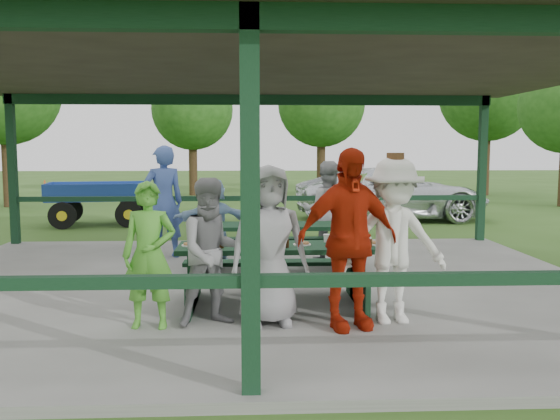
{
  "coord_description": "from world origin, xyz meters",
  "views": [
    {
      "loc": [
        0.02,
        -8.34,
        2.03
      ],
      "look_at": [
        0.39,
        -0.3,
        1.19
      ],
      "focal_mm": 38.0,
      "sensor_mm": 36.0,
      "label": 1
    }
  ],
  "objects_px": {
    "picnic_table_near": "(276,268)",
    "contestant_grey_mid": "(269,245)",
    "contestant_green": "(149,255)",
    "spectator_grey": "(326,211)",
    "spectator_lblue": "(213,220)",
    "contestant_grey_left": "(213,252)",
    "farm_trailer": "(98,202)",
    "contestant_white_fedora": "(394,241)",
    "contestant_red": "(348,239)",
    "pickup_truck": "(392,194)",
    "picnic_table_far": "(282,241)",
    "spectator_blue": "(163,202)"
  },
  "relations": [
    {
      "from": "picnic_table_near",
      "to": "contestant_grey_mid",
      "type": "relative_size",
      "value": 1.36
    },
    {
      "from": "contestant_green",
      "to": "spectator_grey",
      "type": "distance_m",
      "value": 4.43
    },
    {
      "from": "spectator_lblue",
      "to": "spectator_grey",
      "type": "relative_size",
      "value": 0.84
    },
    {
      "from": "contestant_grey_left",
      "to": "farm_trailer",
      "type": "relative_size",
      "value": 0.46
    },
    {
      "from": "contestant_white_fedora",
      "to": "spectator_grey",
      "type": "relative_size",
      "value": 1.1
    },
    {
      "from": "picnic_table_near",
      "to": "spectator_lblue",
      "type": "bearing_deg",
      "value": 108.65
    },
    {
      "from": "contestant_green",
      "to": "contestant_red",
      "type": "xyz_separation_m",
      "value": [
        2.12,
        -0.11,
        0.18
      ]
    },
    {
      "from": "pickup_truck",
      "to": "picnic_table_far",
      "type": "bearing_deg",
      "value": 150.98
    },
    {
      "from": "contestant_grey_mid",
      "to": "spectator_grey",
      "type": "relative_size",
      "value": 1.02
    },
    {
      "from": "spectator_blue",
      "to": "pickup_truck",
      "type": "bearing_deg",
      "value": -154.56
    },
    {
      "from": "picnic_table_far",
      "to": "spectator_grey",
      "type": "distance_m",
      "value": 1.27
    },
    {
      "from": "spectator_blue",
      "to": "spectator_lblue",
      "type": "bearing_deg",
      "value": 128.9
    },
    {
      "from": "spectator_lblue",
      "to": "spectator_blue",
      "type": "height_order",
      "value": "spectator_blue"
    },
    {
      "from": "contestant_green",
      "to": "spectator_grey",
      "type": "height_order",
      "value": "spectator_grey"
    },
    {
      "from": "contestant_green",
      "to": "farm_trailer",
      "type": "xyz_separation_m",
      "value": [
        -2.97,
        9.46,
        -0.29
      ]
    },
    {
      "from": "contestant_green",
      "to": "spectator_grey",
      "type": "relative_size",
      "value": 0.92
    },
    {
      "from": "contestant_green",
      "to": "contestant_white_fedora",
      "type": "height_order",
      "value": "contestant_white_fedora"
    },
    {
      "from": "picnic_table_near",
      "to": "contestant_red",
      "type": "height_order",
      "value": "contestant_red"
    },
    {
      "from": "picnic_table_far",
      "to": "contestant_red",
      "type": "bearing_deg",
      "value": -79.27
    },
    {
      "from": "farm_trailer",
      "to": "spectator_lblue",
      "type": "bearing_deg",
      "value": -68.69
    },
    {
      "from": "spectator_lblue",
      "to": "contestant_red",
      "type": "bearing_deg",
      "value": 104.91
    },
    {
      "from": "contestant_white_fedora",
      "to": "pickup_truck",
      "type": "xyz_separation_m",
      "value": [
        2.37,
        10.12,
        -0.27
      ]
    },
    {
      "from": "contestant_grey_mid",
      "to": "contestant_white_fedora",
      "type": "bearing_deg",
      "value": -8.57
    },
    {
      "from": "pickup_truck",
      "to": "farm_trailer",
      "type": "distance_m",
      "value": 8.03
    },
    {
      "from": "contestant_grey_mid",
      "to": "pickup_truck",
      "type": "bearing_deg",
      "value": 61.04
    },
    {
      "from": "picnic_table_near",
      "to": "pickup_truck",
      "type": "relative_size",
      "value": 0.45
    },
    {
      "from": "picnic_table_far",
      "to": "pickup_truck",
      "type": "relative_size",
      "value": 0.5
    },
    {
      "from": "spectator_lblue",
      "to": "contestant_green",
      "type": "bearing_deg",
      "value": 73.75
    },
    {
      "from": "pickup_truck",
      "to": "contestant_grey_left",
      "type": "bearing_deg",
      "value": 152.93
    },
    {
      "from": "contestant_white_fedora",
      "to": "spectator_lblue",
      "type": "distance_m",
      "value": 4.2
    },
    {
      "from": "contestant_red",
      "to": "spectator_lblue",
      "type": "bearing_deg",
      "value": 98.37
    },
    {
      "from": "contestant_green",
      "to": "picnic_table_near",
      "type": "bearing_deg",
      "value": 33.74
    },
    {
      "from": "contestant_green",
      "to": "contestant_grey_left",
      "type": "bearing_deg",
      "value": 8.7
    },
    {
      "from": "spectator_grey",
      "to": "picnic_table_far",
      "type": "bearing_deg",
      "value": 53.84
    },
    {
      "from": "contestant_grey_left",
      "to": "contestant_white_fedora",
      "type": "distance_m",
      "value": 1.99
    },
    {
      "from": "picnic_table_near",
      "to": "pickup_truck",
      "type": "distance_m",
      "value": 10.04
    },
    {
      "from": "contestant_white_fedora",
      "to": "contestant_green",
      "type": "bearing_deg",
      "value": 176.1
    },
    {
      "from": "contestant_grey_left",
      "to": "contestant_white_fedora",
      "type": "relative_size",
      "value": 0.86
    },
    {
      "from": "contestant_grey_left",
      "to": "spectator_grey",
      "type": "bearing_deg",
      "value": 45.86
    },
    {
      "from": "contestant_red",
      "to": "contestant_grey_left",
      "type": "bearing_deg",
      "value": 157.12
    },
    {
      "from": "contestant_green",
      "to": "pickup_truck",
      "type": "height_order",
      "value": "contestant_green"
    },
    {
      "from": "contestant_white_fedora",
      "to": "spectator_grey",
      "type": "height_order",
      "value": "contestant_white_fedora"
    },
    {
      "from": "spectator_grey",
      "to": "contestant_green",
      "type": "bearing_deg",
      "value": 63.48
    },
    {
      "from": "contestant_green",
      "to": "spectator_grey",
      "type": "bearing_deg",
      "value": 60.21
    },
    {
      "from": "spectator_blue",
      "to": "contestant_green",
      "type": "bearing_deg",
      "value": 73.92
    },
    {
      "from": "contestant_green",
      "to": "farm_trailer",
      "type": "relative_size",
      "value": 0.45
    },
    {
      "from": "pickup_truck",
      "to": "picnic_table_near",
      "type": "bearing_deg",
      "value": 154.96
    },
    {
      "from": "picnic_table_near",
      "to": "spectator_grey",
      "type": "relative_size",
      "value": 1.39
    },
    {
      "from": "contestant_white_fedora",
      "to": "pickup_truck",
      "type": "relative_size",
      "value": 0.35
    },
    {
      "from": "contestant_grey_left",
      "to": "picnic_table_near",
      "type": "bearing_deg",
      "value": 27.7
    }
  ]
}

